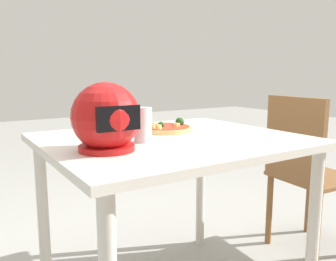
{
  "coord_description": "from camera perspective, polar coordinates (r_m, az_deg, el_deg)",
  "views": [
    {
      "loc": [
        0.77,
        1.18,
        1.02
      ],
      "look_at": [
        -0.01,
        -0.05,
        0.78
      ],
      "focal_mm": 37.1,
      "sensor_mm": 36.0,
      "label": 1
    }
  ],
  "objects": [
    {
      "name": "chair_side",
      "position": [
        2.08,
        21.54,
        -5.64
      ],
      "size": [
        0.43,
        0.43,
        0.9
      ],
      "color": "brown",
      "rests_on": "ground"
    },
    {
      "name": "drinking_glass",
      "position": [
        1.33,
        -4.16,
        0.94
      ],
      "size": [
        0.07,
        0.07,
        0.13
      ],
      "primitive_type": "cylinder",
      "color": "silver",
      "rests_on": "dining_table"
    },
    {
      "name": "pizza",
      "position": [
        1.52,
        -0.55,
        0.43
      ],
      "size": [
        0.25,
        0.25,
        0.05
      ],
      "color": "tan",
      "rests_on": "pizza_plate"
    },
    {
      "name": "dining_table",
      "position": [
        1.46,
        0.63,
        -4.82
      ],
      "size": [
        1.02,
        0.87,
        0.76
      ],
      "color": "beige",
      "rests_on": "ground"
    },
    {
      "name": "pizza_plate",
      "position": [
        1.52,
        -0.6,
        -0.25
      ],
      "size": [
        0.29,
        0.29,
        0.01
      ],
      "primitive_type": "cylinder",
      "color": "white",
      "rests_on": "dining_table"
    },
    {
      "name": "motorcycle_helmet",
      "position": [
        1.18,
        -10.13,
        1.96
      ],
      "size": [
        0.23,
        0.23,
        0.23
      ],
      "color": "#B21414",
      "rests_on": "dining_table"
    }
  ]
}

